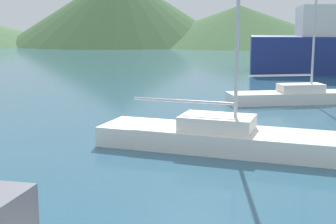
% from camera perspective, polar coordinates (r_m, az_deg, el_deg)
% --- Properties ---
extents(sailboat_inner, '(8.05, 3.79, 10.38)m').
position_cam_1_polar(sailboat_inner, '(26.17, 15.85, 2.06)').
color(sailboat_inner, white).
rests_on(sailboat_inner, ground_plane).
extents(sailboat_middle, '(8.32, 3.74, 7.04)m').
position_cam_1_polar(sailboat_middle, '(15.85, 5.99, -2.97)').
color(sailboat_middle, white).
rests_on(sailboat_middle, ground_plane).
extents(hill_central, '(50.48, 50.48, 15.93)m').
position_cam_1_polar(hill_central, '(106.83, -5.91, 12.50)').
color(hill_central, '#3D6038').
rests_on(hill_central, ground_plane).
extents(hill_east, '(47.92, 47.92, 8.43)m').
position_cam_1_polar(hill_east, '(103.29, 8.68, 10.43)').
color(hill_east, '#3D6038').
rests_on(hill_east, ground_plane).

